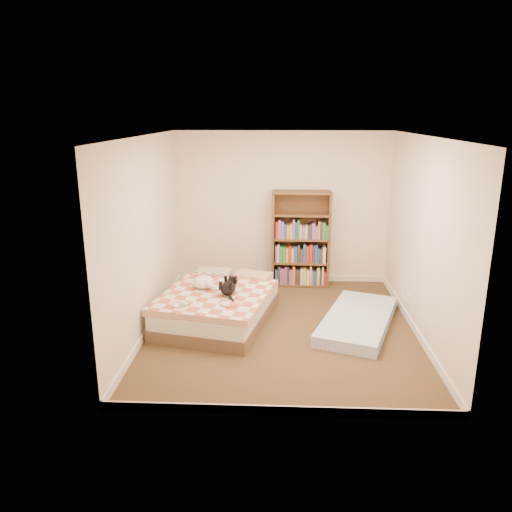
{
  "coord_description": "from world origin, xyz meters",
  "views": [
    {
      "loc": [
        -0.05,
        -6.14,
        2.77
      ],
      "look_at": [
        -0.35,
        0.3,
        0.91
      ],
      "focal_mm": 35.0,
      "sensor_mm": 36.0,
      "label": 1
    }
  ],
  "objects_px": {
    "black_cat": "(229,287)",
    "floor_mattress": "(358,320)",
    "bookshelf": "(300,251)",
    "white_dog": "(204,282)",
    "bed": "(219,305)"
  },
  "relations": [
    {
      "from": "floor_mattress",
      "to": "white_dog",
      "type": "relative_size",
      "value": 5.07
    },
    {
      "from": "bookshelf",
      "to": "white_dog",
      "type": "distance_m",
      "value": 2.04
    },
    {
      "from": "bookshelf",
      "to": "floor_mattress",
      "type": "xyz_separation_m",
      "value": [
        0.72,
        -1.69,
        -0.49
      ]
    },
    {
      "from": "bed",
      "to": "bookshelf",
      "type": "height_order",
      "value": "bookshelf"
    },
    {
      "from": "bookshelf",
      "to": "floor_mattress",
      "type": "bearing_deg",
      "value": -65.67
    },
    {
      "from": "bed",
      "to": "floor_mattress",
      "type": "bearing_deg",
      "value": 8.77
    },
    {
      "from": "bookshelf",
      "to": "floor_mattress",
      "type": "relative_size",
      "value": 0.89
    },
    {
      "from": "black_cat",
      "to": "floor_mattress",
      "type": "bearing_deg",
      "value": 7.3
    },
    {
      "from": "bookshelf",
      "to": "white_dog",
      "type": "bearing_deg",
      "value": -131.31
    },
    {
      "from": "bed",
      "to": "floor_mattress",
      "type": "xyz_separation_m",
      "value": [
        1.89,
        -0.12,
        -0.15
      ]
    },
    {
      "from": "black_cat",
      "to": "bed",
      "type": "bearing_deg",
      "value": 158.22
    },
    {
      "from": "white_dog",
      "to": "black_cat",
      "type": "bearing_deg",
      "value": -19.72
    },
    {
      "from": "black_cat",
      "to": "white_dog",
      "type": "xyz_separation_m",
      "value": [
        -0.36,
        0.15,
        0.01
      ]
    },
    {
      "from": "bed",
      "to": "white_dog",
      "type": "relative_size",
      "value": 5.97
    },
    {
      "from": "floor_mattress",
      "to": "black_cat",
      "type": "distance_m",
      "value": 1.8
    }
  ]
}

